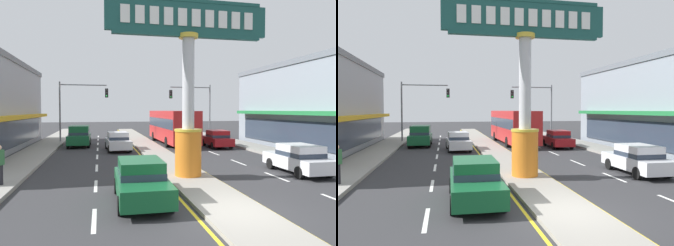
% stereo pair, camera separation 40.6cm
% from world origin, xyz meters
% --- Properties ---
extents(ground_plane, '(160.00, 160.00, 0.00)m').
position_xyz_m(ground_plane, '(0.00, 0.00, 0.00)').
color(ground_plane, '#303033').
extents(median_strip, '(2.22, 52.00, 0.14)m').
position_xyz_m(median_strip, '(0.00, 18.00, 0.07)').
color(median_strip, gray).
rests_on(median_strip, ground).
extents(sidewalk_left, '(2.59, 60.00, 0.18)m').
position_xyz_m(sidewalk_left, '(-9.01, 16.00, 0.09)').
color(sidewalk_left, gray).
rests_on(sidewalk_left, ground).
extents(sidewalk_right, '(2.59, 60.00, 0.18)m').
position_xyz_m(sidewalk_right, '(9.01, 16.00, 0.09)').
color(sidewalk_right, gray).
rests_on(sidewalk_right, ground).
extents(lane_markings, '(8.96, 52.00, 0.01)m').
position_xyz_m(lane_markings, '(0.00, 16.65, 0.00)').
color(lane_markings, silver).
rests_on(lane_markings, ground).
extents(district_sign, '(7.96, 1.36, 8.52)m').
position_xyz_m(district_sign, '(-0.00, 5.43, 4.55)').
color(district_sign, orange).
rests_on(district_sign, median_strip).
extents(storefront_right, '(9.96, 18.98, 7.42)m').
position_xyz_m(storefront_right, '(15.30, 13.57, 3.71)').
color(storefront_right, gray).
rests_on(storefront_right, ground).
extents(traffic_light_left_side, '(4.86, 0.46, 6.20)m').
position_xyz_m(traffic_light_left_side, '(-6.35, 23.79, 4.25)').
color(traffic_light_left_side, slate).
rests_on(traffic_light_left_side, ground).
extents(traffic_light_right_side, '(4.86, 0.46, 6.20)m').
position_xyz_m(traffic_light_right_side, '(6.35, 24.75, 4.25)').
color(traffic_light_right_side, slate).
rests_on(traffic_light_right_side, ground).
extents(bus_near_right_lane, '(2.71, 11.24, 3.26)m').
position_xyz_m(bus_near_right_lane, '(2.76, 20.99, 1.87)').
color(bus_near_right_lane, '#B21E1E').
rests_on(bus_near_right_lane, ground).
extents(suv_far_right_lane, '(1.98, 4.61, 1.90)m').
position_xyz_m(suv_far_right_lane, '(-6.06, 20.64, 0.98)').
color(suv_far_right_lane, '#14562D').
rests_on(suv_far_right_lane, ground).
extents(sedan_near_left_lane, '(2.03, 4.40, 1.53)m').
position_xyz_m(sedan_near_left_lane, '(-2.77, 16.80, 0.79)').
color(sedan_near_left_lane, silver).
rests_on(sedan_near_left_lane, ground).
extents(sedan_mid_left_lane, '(1.86, 4.31, 1.53)m').
position_xyz_m(sedan_mid_left_lane, '(6.06, 5.37, 0.79)').
color(sedan_mid_left_lane, silver).
rests_on(sedan_mid_left_lane, ground).
extents(sedan_far_left_oncoming, '(1.87, 4.32, 1.53)m').
position_xyz_m(sedan_far_left_oncoming, '(-2.76, 2.06, 0.79)').
color(sedan_far_left_oncoming, '#14562D').
rests_on(sedan_far_left_oncoming, ground).
extents(sedan_kerb_right, '(2.00, 4.38, 1.53)m').
position_xyz_m(sedan_kerb_right, '(6.06, 17.15, 0.79)').
color(sedan_kerb_right, maroon).
rests_on(sedan_kerb_right, ground).
extents(street_bench, '(0.48, 1.60, 0.88)m').
position_xyz_m(street_bench, '(8.58, 8.82, 0.65)').
color(street_bench, '#232328').
rests_on(street_bench, sidewalk_right).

